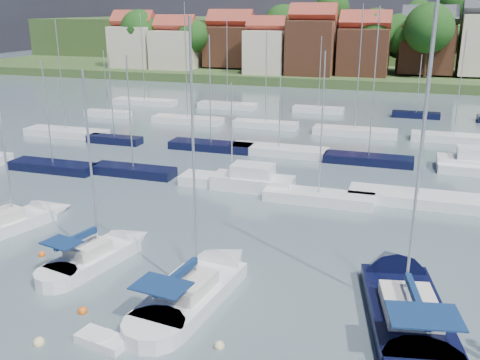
% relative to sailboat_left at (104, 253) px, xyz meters
% --- Properties ---
extents(ground, '(260.00, 260.00, 0.00)m').
position_rel_sailboat_left_xyz_m(ground, '(10.31, 35.71, -0.37)').
color(ground, '#4C6068').
rests_on(ground, ground).
extents(sailboat_left, '(4.36, 9.55, 12.67)m').
position_rel_sailboat_left_xyz_m(sailboat_left, '(0.00, 0.00, 0.00)').
color(sailboat_left, silver).
rests_on(sailboat_left, ground).
extents(sailboat_centre, '(4.47, 11.99, 15.89)m').
position_rel_sailboat_left_xyz_m(sailboat_centre, '(7.34, -1.53, -0.01)').
color(sailboat_centre, silver).
rests_on(sailboat_centre, ground).
extents(sailboat_navy, '(6.22, 14.15, 18.88)m').
position_rel_sailboat_left_xyz_m(sailboat_navy, '(17.71, 0.49, -0.02)').
color(sailboat_navy, black).
rests_on(sailboat_navy, ground).
extents(sailboat_far, '(5.34, 9.96, 12.87)m').
position_rel_sailboat_left_xyz_m(sailboat_far, '(-8.59, 2.96, -0.03)').
color(sailboat_far, silver).
rests_on(sailboat_far, ground).
extents(tender, '(2.67, 1.59, 0.54)m').
position_rel_sailboat_left_xyz_m(tender, '(4.66, -7.82, -0.16)').
color(tender, silver).
rests_on(tender, ground).
extents(buoy_b, '(0.54, 0.54, 0.54)m').
position_rel_sailboat_left_xyz_m(buoy_b, '(1.87, -8.77, -0.37)').
color(buoy_b, beige).
rests_on(buoy_b, ground).
extents(buoy_c, '(0.50, 0.50, 0.50)m').
position_rel_sailboat_left_xyz_m(buoy_c, '(2.26, -5.80, -0.37)').
color(buoy_c, '#D85914').
rests_on(buoy_c, ground).
extents(buoy_d, '(0.49, 0.49, 0.49)m').
position_rel_sailboat_left_xyz_m(buoy_d, '(9.96, -6.45, -0.37)').
color(buoy_d, beige).
rests_on(buoy_d, ground).
extents(buoy_e, '(0.44, 0.44, 0.44)m').
position_rel_sailboat_left_xyz_m(buoy_e, '(16.12, 2.38, -0.37)').
color(buoy_e, '#D85914').
rests_on(buoy_e, ground).
extents(buoy_g, '(0.45, 0.45, 0.45)m').
position_rel_sailboat_left_xyz_m(buoy_g, '(-4.00, -0.85, -0.37)').
color(buoy_g, '#D85914').
rests_on(buoy_g, ground).
extents(marina_field, '(79.62, 41.41, 15.93)m').
position_rel_sailboat_left_xyz_m(marina_field, '(12.22, 30.85, 0.06)').
color(marina_field, silver).
rests_on(marina_field, ground).
extents(far_shore_town, '(212.46, 90.00, 22.27)m').
position_rel_sailboat_left_xyz_m(far_shore_town, '(12.54, 128.37, 4.24)').
color(far_shore_town, '#394B25').
rests_on(far_shore_town, ground).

